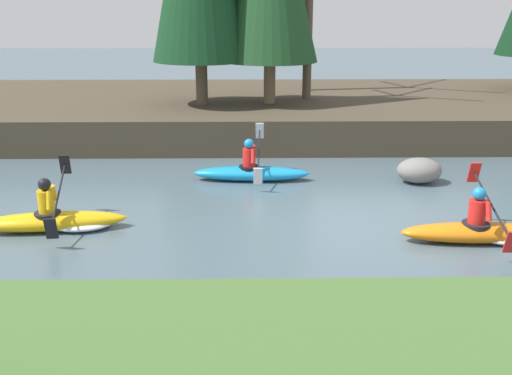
% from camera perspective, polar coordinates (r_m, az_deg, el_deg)
% --- Properties ---
extents(ground_plane, '(90.00, 90.00, 0.00)m').
position_cam_1_polar(ground_plane, '(11.47, 6.94, -3.54)').
color(ground_plane, '#4C606B').
extents(riverbank_far, '(44.00, 8.98, 1.00)m').
position_cam_1_polar(riverbank_far, '(20.55, 3.47, 7.32)').
color(riverbank_far, '#473D2D').
rests_on(riverbank_far, ground).
extents(bare_tree_upstream, '(3.24, 3.20, 5.85)m').
position_cam_1_polar(bare_tree_upstream, '(19.82, 5.07, 16.39)').
color(bare_tree_upstream, brown).
rests_on(bare_tree_upstream, riverbank_far).
extents(kayaker_lead, '(2.77, 2.06, 1.20)m').
position_cam_1_polar(kayaker_lead, '(11.28, 20.93, -3.90)').
color(kayaker_lead, orange).
rests_on(kayaker_lead, ground).
extents(kayaker_middle, '(2.78, 2.07, 1.20)m').
position_cam_1_polar(kayaker_middle, '(14.12, -0.37, 1.55)').
color(kayaker_middle, '#1993D6').
rests_on(kayaker_middle, ground).
extents(kayaker_trailing, '(2.80, 2.07, 1.20)m').
position_cam_1_polar(kayaker_trailing, '(11.67, -18.37, -2.93)').
color(kayaker_trailing, yellow).
rests_on(kayaker_trailing, ground).
extents(boulder_midstream, '(1.04, 0.82, 0.59)m').
position_cam_1_polar(boulder_midstream, '(14.44, 15.28, 1.58)').
color(boulder_midstream, gray).
rests_on(boulder_midstream, ground).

